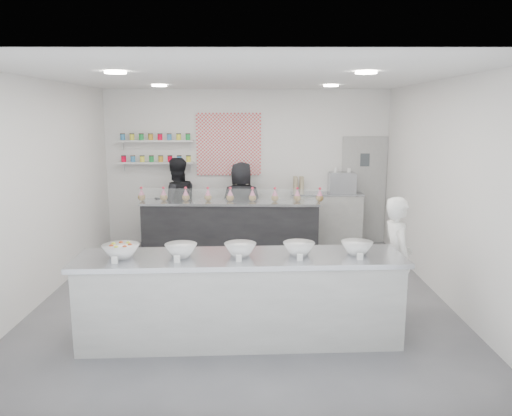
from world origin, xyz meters
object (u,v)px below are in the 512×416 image
at_px(back_bar, 230,228).
at_px(espresso_machine, 342,183).
at_px(prep_counter, 241,298).
at_px(woman_prep, 397,259).
at_px(staff_left, 176,204).
at_px(staff_right, 242,205).
at_px(espresso_ledge, 326,219).

distance_m(back_bar, espresso_machine, 2.35).
bearing_deg(prep_counter, back_bar, 91.87).
bearing_deg(woman_prep, prep_counter, 102.11).
bearing_deg(staff_left, staff_right, 165.28).
distance_m(prep_counter, woman_prep, 2.02).
distance_m(back_bar, staff_left, 1.17).
bearing_deg(woman_prep, espresso_machine, -4.24).
distance_m(prep_counter, back_bar, 3.52).
xyz_separation_m(espresso_ledge, staff_left, (-2.87, -0.30, 0.35)).
distance_m(espresso_ledge, staff_right, 1.69).
bearing_deg(staff_right, espresso_ledge, -171.01).
height_order(espresso_machine, staff_right, staff_right).
xyz_separation_m(back_bar, espresso_machine, (2.12, 0.71, 0.72)).
bearing_deg(staff_right, woman_prep, 122.50).
relative_size(espresso_ledge, staff_left, 0.80).
relative_size(prep_counter, back_bar, 1.14).
relative_size(staff_left, staff_right, 1.05).
bearing_deg(prep_counter, staff_left, 105.82).
height_order(woman_prep, staff_right, staff_right).
bearing_deg(staff_right, espresso_machine, -172.01).
bearing_deg(staff_right, prep_counter, 93.49).
bearing_deg(prep_counter, woman_prep, 14.73).
height_order(espresso_machine, staff_left, staff_left).
bearing_deg(espresso_machine, prep_counter, -113.56).
bearing_deg(woman_prep, back_bar, 31.68).
xyz_separation_m(woman_prep, staff_left, (-3.22, 3.32, 0.09)).
xyz_separation_m(staff_left, staff_right, (1.22, 0.10, -0.04)).
height_order(espresso_ledge, staff_right, staff_right).
bearing_deg(espresso_machine, staff_right, -174.19).
height_order(prep_counter, espresso_ledge, espresso_ledge).
height_order(woman_prep, staff_left, staff_left).
xyz_separation_m(prep_counter, woman_prep, (1.91, 0.60, 0.28)).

